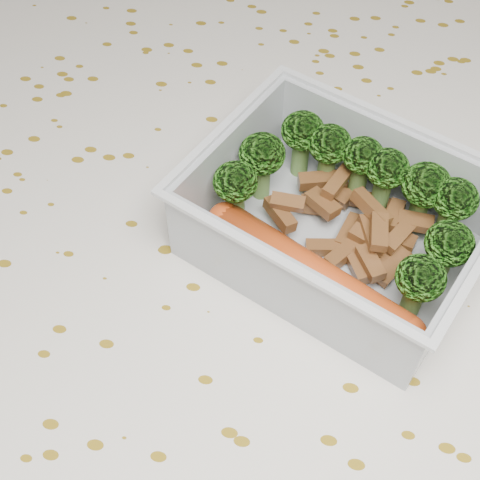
# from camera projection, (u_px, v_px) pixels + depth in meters

# --- Properties ---
(dining_table) EXTENTS (1.40, 0.90, 0.75)m
(dining_table) POSITION_uv_depth(u_px,v_px,m) (245.00, 324.00, 0.53)
(dining_table) COLOR brown
(dining_table) RESTS_ON ground
(tablecloth) EXTENTS (1.46, 0.96, 0.19)m
(tablecloth) POSITION_uv_depth(u_px,v_px,m) (245.00, 289.00, 0.49)
(tablecloth) COLOR white
(tablecloth) RESTS_ON dining_table
(lunch_container) EXTENTS (0.23, 0.21, 0.07)m
(lunch_container) POSITION_uv_depth(u_px,v_px,m) (337.00, 227.00, 0.44)
(lunch_container) COLOR silver
(lunch_container) RESTS_ON tablecloth
(broccoli_florets) EXTENTS (0.17, 0.14, 0.05)m
(broccoli_florets) POSITION_uv_depth(u_px,v_px,m) (360.00, 186.00, 0.44)
(broccoli_florets) COLOR #608C3F
(broccoli_florets) RESTS_ON lunch_container
(meat_pile) EXTENTS (0.12, 0.09, 0.03)m
(meat_pile) POSITION_uv_depth(u_px,v_px,m) (358.00, 226.00, 0.45)
(meat_pile) COLOR brown
(meat_pile) RESTS_ON lunch_container
(sausage) EXTENTS (0.15, 0.09, 0.03)m
(sausage) POSITION_uv_depth(u_px,v_px,m) (310.00, 274.00, 0.43)
(sausage) COLOR #C44416
(sausage) RESTS_ON lunch_container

